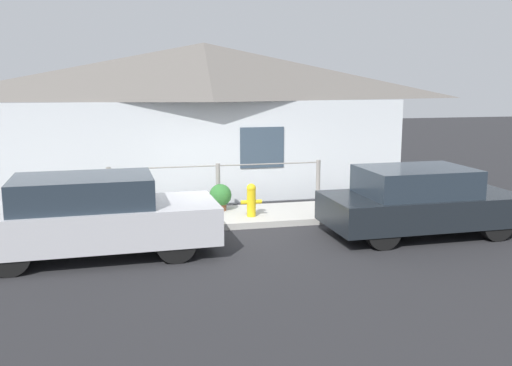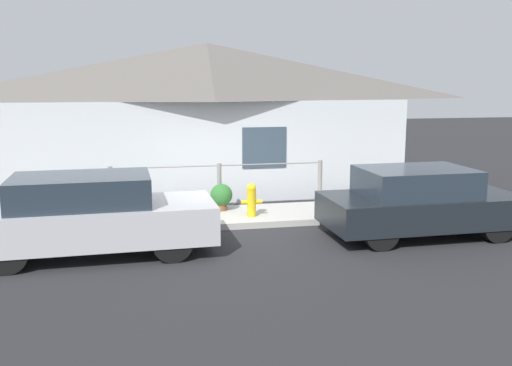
# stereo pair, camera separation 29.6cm
# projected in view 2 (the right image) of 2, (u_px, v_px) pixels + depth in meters

# --- Properties ---
(ground_plane) EXTENTS (60.00, 60.00, 0.00)m
(ground_plane) POSITION_uv_depth(u_px,v_px,m) (230.00, 230.00, 11.61)
(ground_plane) COLOR #262628
(sidewalk) EXTENTS (24.00, 1.71, 0.13)m
(sidewalk) POSITION_uv_depth(u_px,v_px,m) (224.00, 217.00, 12.42)
(sidewalk) COLOR #B2AFA8
(sidewalk) RESTS_ON ground_plane
(house) EXTENTS (10.37, 2.23, 3.93)m
(house) POSITION_uv_depth(u_px,v_px,m) (208.00, 78.00, 14.39)
(house) COLOR silver
(house) RESTS_ON ground_plane
(fence) EXTENTS (4.90, 0.10, 1.02)m
(fence) POSITION_uv_depth(u_px,v_px,m) (219.00, 183.00, 12.98)
(fence) COLOR gray
(fence) RESTS_ON sidewalk
(car_left) EXTENTS (4.24, 1.78, 1.42)m
(car_left) POSITION_uv_depth(u_px,v_px,m) (90.00, 215.00, 9.83)
(car_left) COLOR #B7B7BC
(car_left) RESTS_ON ground_plane
(car_right) EXTENTS (3.83, 1.79, 1.34)m
(car_right) POSITION_uv_depth(u_px,v_px,m) (420.00, 202.00, 11.07)
(car_right) COLOR black
(car_right) RESTS_ON ground_plane
(fire_hydrant) EXTENTS (0.45, 0.20, 0.71)m
(fire_hydrant) POSITION_uv_depth(u_px,v_px,m) (252.00, 199.00, 12.14)
(fire_hydrant) COLOR yellow
(fire_hydrant) RESTS_ON sidewalk
(potted_plant_near_hydrant) EXTENTS (0.50, 0.50, 0.60)m
(potted_plant_near_hydrant) POSITION_uv_depth(u_px,v_px,m) (221.00, 196.00, 12.72)
(potted_plant_near_hydrant) COLOR brown
(potted_plant_near_hydrant) RESTS_ON sidewalk
(potted_plant_by_fence) EXTENTS (0.36, 0.36, 0.51)m
(potted_plant_by_fence) POSITION_uv_depth(u_px,v_px,m) (128.00, 202.00, 12.36)
(potted_plant_by_fence) COLOR #9E5638
(potted_plant_by_fence) RESTS_ON sidewalk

